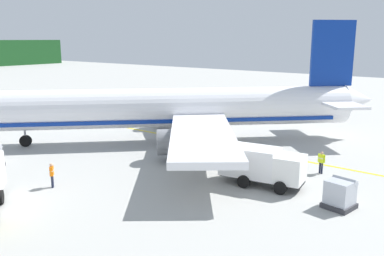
% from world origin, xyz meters
% --- Properties ---
extents(airliner_foreground, '(32.13, 32.23, 11.90)m').
position_xyz_m(airliner_foreground, '(34.44, 17.82, 3.39)').
color(airliner_foreground, white).
rests_on(airliner_foreground, ground).
extents(service_truck_baggage, '(3.10, 6.04, 2.67)m').
position_xyz_m(service_truck_baggage, '(28.81, 5.08, 1.50)').
color(service_truck_baggage, white).
rests_on(service_truck_baggage, ground).
extents(cargo_container_near, '(1.92, 1.92, 1.87)m').
position_xyz_m(cargo_container_near, '(28.21, -0.64, 0.88)').
color(cargo_container_near, '#333338').
rests_on(cargo_container_near, ground).
extents(crew_marshaller, '(0.37, 0.60, 1.61)m').
position_xyz_m(crew_marshaller, '(32.95, 6.88, 0.95)').
color(crew_marshaller, '#191E33').
rests_on(crew_marshaller, ground).
extents(crew_loader_left, '(0.33, 0.61, 1.74)m').
position_xyz_m(crew_loader_left, '(33.86, 2.66, 1.03)').
color(crew_loader_left, '#191E33').
rests_on(crew_loader_left, ground).
extents(crew_loader_right, '(0.48, 0.48, 1.74)m').
position_xyz_m(crew_loader_right, '(19.51, 16.24, 1.03)').
color(crew_loader_right, '#191E33').
rests_on(crew_loader_right, ground).
extents(apron_guide_line, '(0.30, 60.00, 0.01)m').
position_xyz_m(apron_guide_line, '(36.15, 13.22, 0.01)').
color(apron_guide_line, yellow).
rests_on(apron_guide_line, ground).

